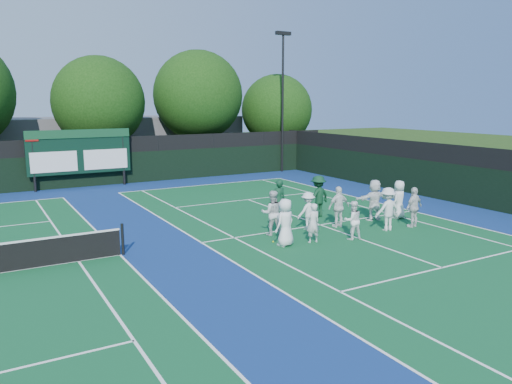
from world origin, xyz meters
TOP-DOWN VIEW (x-y plane):
  - ground at (0.00, 0.00)m, footprint 120.00×120.00m
  - court_apron at (-6.00, 1.00)m, footprint 34.00×32.00m
  - near_court at (0.00, 1.00)m, footprint 11.05×23.85m
  - back_fence at (-6.00, 16.00)m, footprint 34.00×0.08m
  - divider_fence_right at (9.00, 1.00)m, footprint 0.08×32.00m
  - scoreboard at (-7.01, 15.59)m, footprint 6.00×0.21m
  - clubhouse at (-2.00, 24.00)m, footprint 18.00×6.00m
  - light_pole_right at (7.50, 15.70)m, footprint 1.20×0.30m
  - tree_c at (-4.71, 19.58)m, footprint 6.18×6.18m
  - tree_d at (2.58, 19.58)m, footprint 6.64×6.64m
  - tree_e at (9.54, 19.58)m, footprint 5.78×5.78m
  - tennis_ball_0 at (-3.13, -0.28)m, footprint 0.07×0.07m
  - tennis_ball_1 at (0.76, 2.58)m, footprint 0.07×0.07m
  - tennis_ball_4 at (0.96, 1.03)m, footprint 0.07×0.07m
  - tennis_ball_5 at (1.89, 2.19)m, footprint 0.07×0.07m
  - player_front_0 at (-2.98, -0.86)m, footprint 0.99×0.80m
  - player_front_1 at (-1.87, -1.02)m, footprint 0.58×0.40m
  - player_front_2 at (-0.28, -1.39)m, footprint 0.83×0.71m
  - player_front_3 at (1.84, -1.06)m, footprint 1.19×0.73m
  - player_front_4 at (3.20, -1.19)m, footprint 1.05×0.57m
  - player_back_0 at (-2.61, 0.65)m, footprint 1.06×0.97m
  - player_back_1 at (-0.90, 0.65)m, footprint 1.07×0.69m
  - player_back_2 at (0.47, 0.36)m, footprint 1.03×0.47m
  - player_back_3 at (2.60, 0.54)m, footprint 1.75×0.74m
  - player_back_4 at (3.82, 0.27)m, footprint 0.97×0.79m
  - coach_left at (-1.06, 2.64)m, footprint 0.72×0.52m
  - coach_right at (0.82, 2.26)m, footprint 1.35×0.94m

SIDE VIEW (x-z plane):
  - ground at x=0.00m, z-range 0.00..0.00m
  - court_apron at x=-6.00m, z-range 0.00..0.01m
  - near_court at x=0.00m, z-range 0.01..0.01m
  - tennis_ball_0 at x=-3.13m, z-range 0.00..0.07m
  - tennis_ball_1 at x=0.76m, z-range 0.00..0.07m
  - tennis_ball_4 at x=0.96m, z-range 0.00..0.07m
  - tennis_ball_5 at x=1.89m, z-range 0.00..0.07m
  - player_front_2 at x=-0.28m, z-range 0.00..1.50m
  - player_front_1 at x=-1.87m, z-range 0.00..1.50m
  - player_back_1 at x=-0.90m, z-range 0.00..1.57m
  - player_front_4 at x=3.20m, z-range 0.00..1.70m
  - player_back_4 at x=3.82m, z-range 0.00..1.72m
  - player_back_2 at x=0.47m, z-range 0.00..1.73m
  - player_front_0 at x=-2.98m, z-range 0.00..1.75m
  - player_front_3 at x=1.84m, z-range 0.00..1.77m
  - player_back_0 at x=-2.61m, z-range 0.00..1.78m
  - coach_left at x=-1.06m, z-range 0.00..1.82m
  - player_back_3 at x=2.60m, z-range 0.00..1.83m
  - coach_right at x=0.82m, z-range 0.00..1.91m
  - back_fence at x=-6.00m, z-range -0.14..2.86m
  - divider_fence_right at x=9.00m, z-range -0.14..2.86m
  - clubhouse at x=-2.00m, z-range 0.00..4.00m
  - scoreboard at x=-7.01m, z-range 0.42..3.97m
  - tree_e at x=9.54m, z-range 0.65..8.05m
  - tree_c at x=-4.71m, z-range 0.87..9.12m
  - tree_d at x=2.58m, z-range 0.99..9.95m
  - light_pole_right at x=7.50m, z-range 1.24..11.36m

